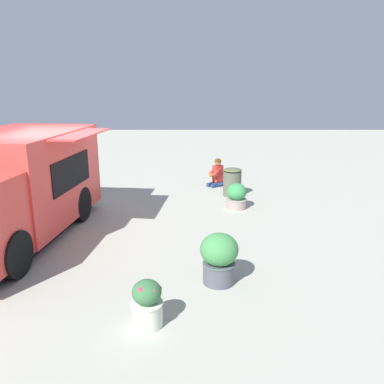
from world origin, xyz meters
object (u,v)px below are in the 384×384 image
trash_bin (232,182)px  food_truck (10,190)px  person_customer (217,175)px  planter_flowering_near (147,303)px  planter_flowering_far (237,196)px  planter_flowering_side (219,257)px

trash_bin → food_truck: bearing=123.1°
food_truck → trash_bin: (3.35, -5.14, -0.65)m
person_customer → trash_bin: bearing=-162.6°
planter_flowering_near → planter_flowering_far: size_ratio=1.00×
food_truck → planter_flowering_far: food_truck is taller
planter_flowering_near → person_customer: bearing=-10.7°
food_truck → planter_flowering_side: (-2.03, -4.37, -0.61)m
planter_flowering_near → planter_flowering_far: 5.69m
food_truck → person_customer: size_ratio=5.75×
planter_flowering_far → planter_flowering_side: size_ratio=0.78×
food_truck → person_customer: bearing=-46.2°
food_truck → trash_bin: size_ratio=6.19×
food_truck → planter_flowering_side: 4.85m
planter_flowering_side → planter_flowering_near: bearing=138.6°
planter_flowering_near → trash_bin: bearing=-15.7°
person_customer → trash_bin: (-1.21, -0.38, 0.07)m
food_truck → planter_flowering_near: 4.68m
person_customer → planter_flowering_far: person_customer is taller
person_customer → planter_flowering_near: bearing=169.3°
food_truck → planter_flowering_far: bearing=-67.6°
planter_flowering_far → trash_bin: bearing=-0.3°
planter_flowering_far → person_customer: bearing=8.7°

